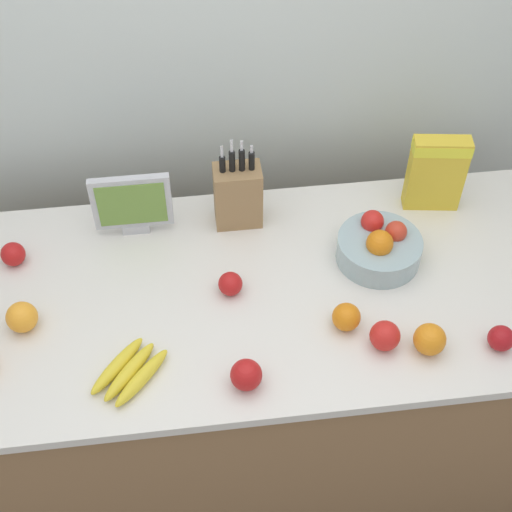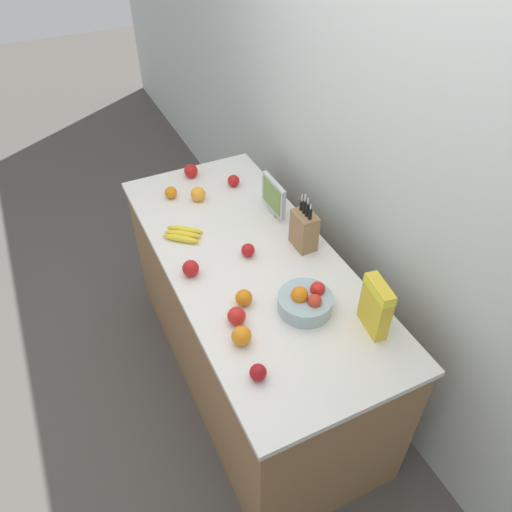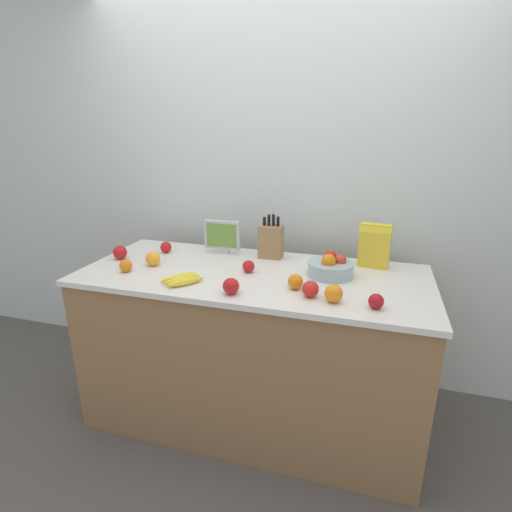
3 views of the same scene
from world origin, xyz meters
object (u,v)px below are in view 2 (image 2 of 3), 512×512
Objects in this scene: fruit_bowl at (306,301)px; apple_middle at (258,372)px; apple_near_bananas at (248,250)px; apple_by_knife_block at (237,316)px; banana_bunch at (183,234)px; knife_block at (304,230)px; orange_back_center at (241,336)px; orange_front_right at (244,298)px; small_monitor at (274,196)px; cereal_box at (376,305)px; apple_rightmost at (233,181)px; orange_front_left at (198,194)px; apple_rear at (191,171)px; orange_front_center at (171,193)px; apple_leftmost at (191,268)px.

fruit_bowl is 3.54× the size of apple_middle.
apple_near_bananas is (-0.44, -0.08, -0.01)m from fruit_bowl.
banana_bunch is at bearing -178.75° from apple_by_knife_block.
knife_block is 0.70m from orange_back_center.
orange_back_center reaches higher than orange_front_right.
apple_near_bananas is at bearing -169.78° from fruit_bowl.
small_monitor is 0.91m from cereal_box.
apple_middle is (1.28, -0.46, -0.00)m from apple_rightmost.
orange_back_center is 1.01× the size of orange_front_left.
banana_bunch is 2.89× the size of orange_front_right.
apple_rightmost is at bearing 159.11° from orange_front_right.
orange_front_right is at bearing -37.88° from small_monitor.
orange_front_left is (-0.28, 0.19, 0.02)m from banana_bunch.
apple_rear is 1.08× the size of orange_front_right.
apple_rightmost is at bearing 127.27° from banana_bunch.
fruit_bowl is at bearing -6.04° from apple_rightmost.
orange_front_center is (-1.30, -0.47, -0.10)m from cereal_box.
small_monitor reaches higher than fruit_bowl.
orange_front_right is (-0.36, -0.44, -0.10)m from cereal_box.
knife_block is 4.40× the size of apple_rightmost.
apple_leftmost is 0.96× the size of orange_front_left.
apple_leftmost is at bearing -20.08° from apple_rear.
apple_rightmost is at bearing 43.75° from apple_rear.
apple_near_bananas is (-0.67, 0.27, -0.00)m from apple_middle.
fruit_bowl is at bearing -15.69° from small_monitor.
orange_front_right reaches higher than apple_near_bananas.
apple_rear reaches higher than orange_front_right.
apple_rightmost is at bearing -167.43° from cereal_box.
apple_rightmost is (-0.33, 0.43, 0.02)m from banana_bunch.
apple_rightmost is 1.36m from apple_middle.
knife_block reaches higher than orange_front_center.
fruit_bowl is at bearing 3.77° from apple_rear.
orange_front_left is at bearing 55.35° from orange_front_center.
apple_by_knife_block is at bearing -22.93° from apple_rightmost.
apple_near_bananas is 0.88× the size of orange_front_right.
fruit_bowl is at bearing 7.50° from orange_front_left.
banana_bunch is at bearing -171.25° from orange_front_right.
knife_block is at bearing 8.42° from apple_rightmost.
apple_leftmost is at bearing -38.57° from apple_rightmost.
cereal_box is 3.60× the size of apple_rightmost.
apple_middle is 0.98× the size of orange_front_center.
fruit_bowl is 1.24m from apple_rear.
apple_rightmost is 0.79m from apple_leftmost.
orange_front_center is at bearing 177.55° from apple_by_knife_block.
apple_rear is 1.11m from orange_front_right.
small_monitor is 3.42× the size of apple_near_bananas.
knife_block is 0.70m from orange_front_left.
cereal_box is 0.31m from fruit_bowl.
apple_by_knife_block is (-0.27, -0.51, -0.10)m from cereal_box.
apple_leftmost reaches higher than orange_front_center.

